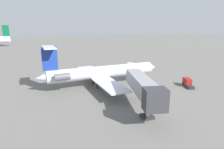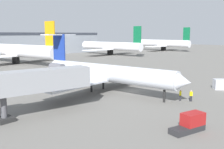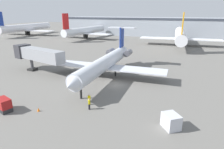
% 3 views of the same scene
% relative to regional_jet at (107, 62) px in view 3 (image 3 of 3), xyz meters
% --- Properties ---
extents(ground_plane, '(400.00, 400.00, 0.10)m').
position_rel_regional_jet_xyz_m(ground_plane, '(3.51, -3.23, -3.44)').
color(ground_plane, '#66635E').
extents(regional_jet, '(25.55, 30.04, 9.84)m').
position_rel_regional_jet_xyz_m(regional_jet, '(0.00, 0.00, 0.00)').
color(regional_jet, silver).
rests_on(regional_jet, ground_plane).
extents(jet_bridge, '(15.32, 5.87, 5.95)m').
position_rel_regional_jet_xyz_m(jet_bridge, '(-16.65, -2.98, 0.88)').
color(jet_bridge, gray).
rests_on(jet_bridge, ground_plane).
extents(ground_crew_marshaller, '(0.47, 0.38, 1.69)m').
position_rel_regional_jet_xyz_m(ground_crew_marshaller, '(3.17, -13.08, -2.53)').
color(ground_crew_marshaller, black).
rests_on(ground_crew_marshaller, ground_plane).
extents(ground_crew_loader, '(0.45, 0.48, 1.69)m').
position_rel_regional_jet_xyz_m(ground_crew_loader, '(3.94, -14.40, -2.53)').
color(ground_crew_loader, black).
rests_on(ground_crew_loader, ground_plane).
extents(baggage_tug_lead, '(4.23, 2.44, 1.90)m').
position_rel_regional_jet_xyz_m(baggage_tug_lead, '(-7.28, -19.56, -2.55)').
color(baggage_tug_lead, '#262628').
rests_on(baggage_tug_lead, ground_plane).
extents(cargo_container_uld, '(2.64, 2.70, 1.83)m').
position_rel_regional_jet_xyz_m(cargo_container_uld, '(15.40, -14.58, -2.48)').
color(cargo_container_uld, silver).
rests_on(cargo_container_uld, ground_plane).
extents(traffic_cone_near, '(0.36, 0.36, 0.55)m').
position_rel_regional_jet_xyz_m(traffic_cone_near, '(-2.42, -17.81, -3.12)').
color(traffic_cone_near, orange).
rests_on(traffic_cone_near, ground_plane).
extents(terminal_building, '(136.60, 21.90, 10.51)m').
position_rel_regional_jet_xyz_m(terminal_building, '(3.51, 84.49, 1.88)').
color(terminal_building, '#8C939E').
rests_on(terminal_building, ground_plane).
extents(parked_airliner_west_end, '(35.43, 41.92, 13.75)m').
position_rel_regional_jet_xyz_m(parked_airliner_west_end, '(-79.67, 54.42, 1.08)').
color(parked_airliner_west_end, white).
rests_on(parked_airliner_west_end, ground_plane).
extents(parked_airliner_west_mid, '(29.59, 35.01, 13.01)m').
position_rel_regional_jet_xyz_m(parked_airliner_west_mid, '(-37.78, 53.95, 0.71)').
color(parked_airliner_west_mid, silver).
rests_on(parked_airliner_west_mid, ground_plane).
extents(parked_airliner_centre, '(33.36, 39.40, 13.51)m').
position_rel_regional_jet_xyz_m(parked_airliner_centre, '(10.48, 50.21, 0.96)').
color(parked_airliner_centre, white).
rests_on(parked_airliner_centre, ground_plane).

